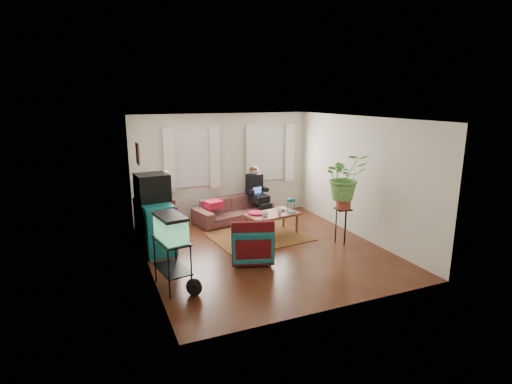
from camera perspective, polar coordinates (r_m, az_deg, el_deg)
name	(u,v)px	position (r m, az deg, el deg)	size (l,w,h in m)	color
floor	(264,249)	(8.09, 1.11, -8.21)	(4.50, 5.00, 0.01)	#4F2B14
ceiling	(264,118)	(7.53, 1.20, 10.50)	(4.50, 5.00, 0.01)	white
wall_back	(223,166)	(10.00, -4.69, 3.69)	(4.50, 0.01, 2.60)	silver
wall_front	(338,223)	(5.60, 11.64, -4.37)	(4.50, 0.01, 2.60)	silver
wall_left	(145,197)	(7.12, -15.63, -0.76)	(0.01, 5.00, 2.60)	silver
wall_right	(360,177)	(8.85, 14.60, 2.02)	(0.01, 5.00, 2.60)	silver
window_left	(192,158)	(9.73, -9.17, 4.78)	(1.08, 0.04, 1.38)	white
window_right	(269,154)	(10.40, 1.91, 5.50)	(1.08, 0.04, 1.38)	white
curtains_left	(193,159)	(9.65, -9.06, 4.72)	(1.36, 0.06, 1.50)	white
curtains_right	(271,154)	(10.33, 2.09, 5.44)	(1.36, 0.06, 1.50)	white
picture_frame	(138,154)	(7.84, -16.50, 5.29)	(0.04, 0.32, 0.40)	#3D2616
area_rug	(259,236)	(8.80, 0.40, -6.35)	(2.00, 1.60, 0.01)	brown
sofa	(234,206)	(9.82, -3.22, -1.96)	(1.96, 0.77, 0.77)	brown
seated_person	(257,194)	(10.16, 0.09, -0.24)	(0.49, 0.60, 1.17)	black
side_table	(162,214)	(9.42, -13.32, -3.14)	(0.49, 0.49, 0.71)	#422B18
table_lamp	(160,186)	(9.26, -13.54, 0.78)	(0.37, 0.37, 0.65)	white
dresser	(155,226)	(8.17, -14.24, -4.72)	(0.55, 1.11, 1.00)	#115B66
crt_tv	(152,187)	(8.08, -14.61, 0.67)	(0.61, 0.55, 0.53)	black
aquarium_stand	(173,264)	(6.56, -11.83, -10.06)	(0.40, 0.72, 0.81)	black
aquarium	(171,227)	(6.34, -12.09, -4.95)	(0.36, 0.66, 0.42)	#7FD899
black_cat	(194,285)	(6.38, -8.86, -13.04)	(0.24, 0.37, 0.32)	black
armchair	(252,241)	(7.45, -0.63, -7.04)	(0.74, 0.69, 0.76)	#12596D
serape_throw	(253,239)	(7.12, -0.43, -6.67)	(0.76, 0.18, 0.62)	#9E0A0A
coffee_table	(272,224)	(8.89, 2.30, -4.56)	(1.16, 0.64, 0.48)	brown
cup_a	(265,214)	(8.57, 1.30, -3.18)	(0.13, 0.13, 0.10)	white
cup_b	(279,213)	(8.69, 3.34, -3.00)	(0.11, 0.11, 0.10)	beige
bowl	(281,209)	(9.07, 3.56, -2.42)	(0.23, 0.23, 0.06)	white
snack_tray	(256,213)	(8.76, 0.02, -3.02)	(0.36, 0.36, 0.04)	#B21414
birdcage	(291,205)	(8.88, 5.04, -1.85)	(0.19, 0.19, 0.34)	#115B6B
plant_stand	(342,226)	(8.49, 12.21, -4.78)	(0.32, 0.32, 0.75)	black
potted_plant	(344,184)	(8.26, 12.52, 1.15)	(0.86, 0.74, 0.95)	#599947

